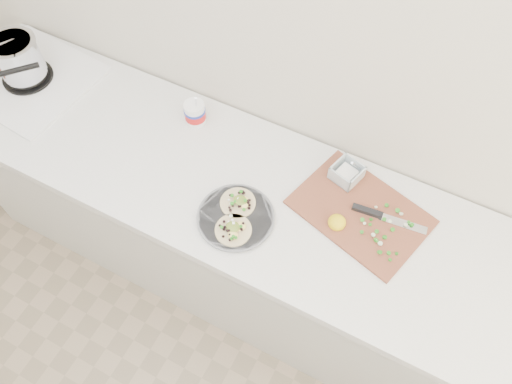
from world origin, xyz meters
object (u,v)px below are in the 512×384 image
at_px(stove, 22,66).
at_px(taco_plate, 236,216).
at_px(cutboard, 361,207).
at_px(tub, 195,111).

relative_size(stove, taco_plate, 2.00).
distance_m(taco_plate, cutboard, 0.45).
height_order(tub, cutboard, tub).
bearing_deg(cutboard, taco_plate, -131.83).
xyz_separation_m(taco_plate, cutboard, (0.38, 0.24, 0.00)).
xyz_separation_m(stove, taco_plate, (1.12, -0.19, -0.07)).
bearing_deg(stove, cutboard, 7.08).
relative_size(stove, cutboard, 1.05).
height_order(taco_plate, cutboard, cutboard).
distance_m(tub, cutboard, 0.75).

